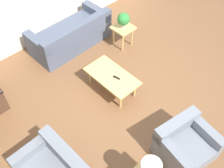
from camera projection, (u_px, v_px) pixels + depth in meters
name	position (u px, v px, depth m)	size (l,w,h in m)	color
ground_plane	(133.00, 99.00, 5.57)	(14.00, 14.00, 0.00)	brown
sofa	(71.00, 36.00, 6.50)	(0.96, 2.03, 0.77)	#4C566B
armchair	(185.00, 144.00, 4.54)	(0.95, 1.02, 0.69)	slate
coffee_table	(112.00, 77.00, 5.46)	(1.15, 0.62, 0.43)	tan
side_table_plant	(123.00, 30.00, 6.40)	(0.48, 0.48, 0.54)	tan
potted_plant	(123.00, 19.00, 6.16)	(0.30, 0.30, 0.38)	#B2ADA3
table_lamp	(151.00, 168.00, 3.72)	(0.31, 0.31, 0.37)	red
remote_control	(117.00, 78.00, 5.38)	(0.16, 0.08, 0.02)	black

